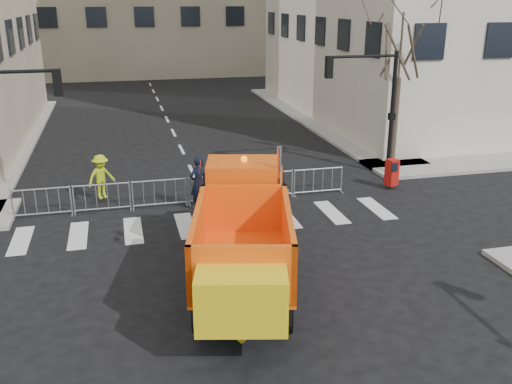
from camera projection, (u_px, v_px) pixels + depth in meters
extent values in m
plane|color=black|center=(254.00, 299.00, 15.02)|extent=(120.00, 120.00, 0.00)
cube|color=gray|center=(204.00, 194.00, 22.80)|extent=(64.00, 5.00, 0.15)
cylinder|color=black|center=(392.00, 114.00, 24.79)|extent=(0.18, 0.18, 5.40)
cube|color=black|center=(244.00, 252.00, 15.64)|extent=(3.70, 7.15, 0.43)
cylinder|color=black|center=(213.00, 230.00, 18.08)|extent=(0.56, 1.09, 1.04)
cylinder|color=black|center=(276.00, 230.00, 18.10)|extent=(0.56, 1.09, 1.04)
cylinder|color=black|center=(205.00, 286.00, 14.59)|extent=(0.56, 1.09, 1.04)
cylinder|color=black|center=(282.00, 286.00, 14.60)|extent=(0.56, 1.09, 1.04)
cylinder|color=black|center=(200.00, 311.00, 13.42)|extent=(0.56, 1.09, 1.04)
cylinder|color=black|center=(285.00, 311.00, 13.44)|extent=(0.56, 1.09, 1.04)
cube|color=#F0530D|center=(245.00, 193.00, 18.29)|extent=(2.29, 1.94, 0.95)
cube|color=#F0530D|center=(244.00, 189.00, 16.94)|extent=(2.47, 1.98, 1.71)
cylinder|color=silver|center=(279.00, 186.00, 16.17)|extent=(0.13, 0.13, 2.28)
cube|color=#F0530D|center=(243.00, 238.00, 14.06)|extent=(3.27, 4.61, 1.56)
cube|color=yellow|center=(241.00, 301.00, 11.73)|extent=(2.06, 1.36, 1.23)
cube|color=brown|center=(245.00, 204.00, 20.12)|extent=(3.08, 1.23, 1.07)
imported|color=black|center=(199.00, 183.00, 21.03)|extent=(0.87, 0.74, 2.04)
imported|color=black|center=(276.00, 192.00, 20.25)|extent=(1.13, 1.01, 1.94)
imported|color=black|center=(267.00, 198.00, 19.50)|extent=(0.91, 1.31, 2.06)
imported|color=#B3CD18|center=(101.00, 177.00, 21.83)|extent=(1.29, 1.12, 1.73)
cube|color=#B9140E|center=(392.00, 172.00, 23.45)|extent=(0.56, 0.54, 1.10)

